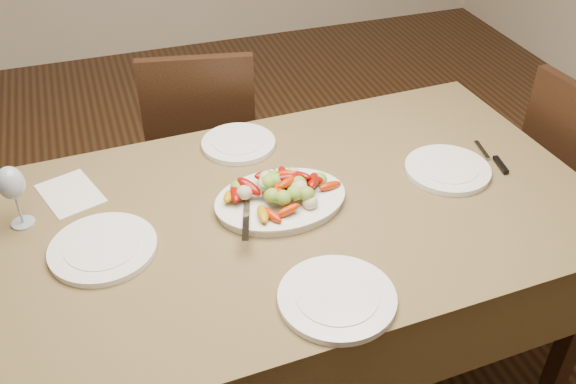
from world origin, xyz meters
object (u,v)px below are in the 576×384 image
at_px(wine_glass, 14,195).
at_px(plate_right, 447,170).
at_px(dining_table, 288,299).
at_px(chair_far, 203,142).
at_px(plate_far, 239,144).
at_px(plate_near, 337,298).
at_px(serving_platter, 281,202).
at_px(plate_left, 103,248).

bearing_deg(wine_glass, plate_right, -7.25).
height_order(dining_table, chair_far, chair_far).
height_order(plate_far, plate_near, same).
relative_size(serving_platter, plate_left, 1.31).
relative_size(serving_platter, plate_far, 1.54).
bearing_deg(dining_table, chair_far, 95.07).
distance_m(plate_near, wine_glass, 0.93).
bearing_deg(plate_left, plate_near, -35.34).
bearing_deg(plate_right, chair_far, 125.39).
bearing_deg(wine_glass, plate_near, -37.70).
bearing_deg(serving_platter, plate_near, -88.48).
height_order(serving_platter, plate_far, serving_platter).
xyz_separation_m(dining_table, plate_right, (0.54, 0.02, 0.39)).
xyz_separation_m(serving_platter, plate_right, (0.55, -0.01, -0.00)).
bearing_deg(plate_near, dining_table, 89.38).
relative_size(dining_table, plate_right, 6.85).
xyz_separation_m(plate_near, wine_glass, (-0.73, 0.57, 0.09)).
height_order(plate_left, wine_glass, wine_glass).
xyz_separation_m(chair_far, plate_right, (0.62, -0.87, 0.29)).
distance_m(serving_platter, plate_right, 0.55).
bearing_deg(plate_right, plate_far, 148.36).
bearing_deg(plate_right, serving_platter, 179.16).
relative_size(chair_far, plate_near, 3.22).
relative_size(chair_far, plate_right, 3.53).
bearing_deg(dining_table, plate_right, 1.71).
relative_size(plate_far, plate_near, 0.84).
bearing_deg(serving_platter, plate_right, -0.84).
distance_m(serving_platter, wine_glass, 0.74).
bearing_deg(plate_near, plate_right, 36.60).
height_order(dining_table, plate_far, plate_far).
xyz_separation_m(plate_far, plate_near, (0.04, -0.76, 0.00)).
xyz_separation_m(serving_platter, plate_far, (-0.03, 0.35, -0.00)).
bearing_deg(plate_right, wine_glass, 172.75).
bearing_deg(plate_left, wine_glass, 136.85).
height_order(plate_left, plate_near, same).
relative_size(plate_right, wine_glass, 1.31).
relative_size(plate_left, wine_glass, 1.42).
bearing_deg(wine_glass, plate_left, -43.15).
bearing_deg(wine_glass, plate_far, 16.11).
bearing_deg(plate_near, wine_glass, 142.30).
xyz_separation_m(plate_left, wine_glass, (-0.20, 0.19, 0.09)).
bearing_deg(serving_platter, chair_far, 94.21).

